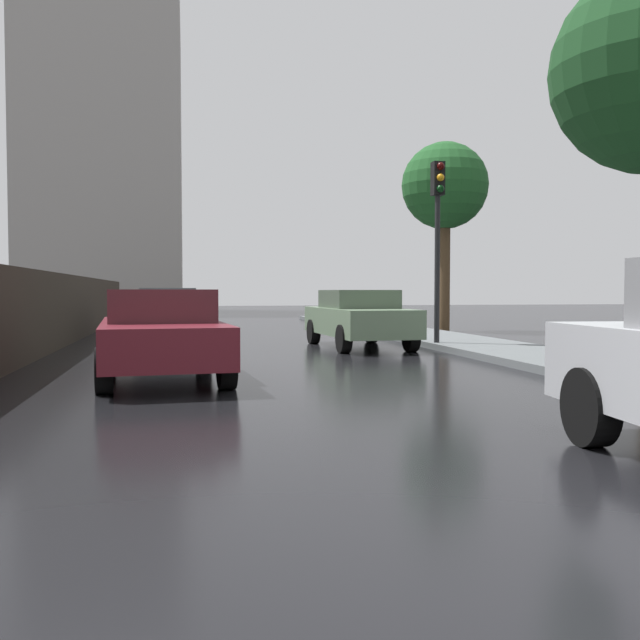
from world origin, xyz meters
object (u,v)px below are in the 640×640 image
(traffic_light, at_px, (438,217))
(car_green_far_lane, at_px, (359,317))
(car_grey_far_ahead, at_px, (168,311))
(car_maroon_mid_road, at_px, (161,332))
(street_tree_near, at_px, (445,188))

(traffic_light, bearing_deg, car_green_far_lane, 156.44)
(car_grey_far_ahead, relative_size, car_green_far_lane, 1.01)
(car_maroon_mid_road, distance_m, car_green_far_lane, 6.66)
(car_maroon_mid_road, bearing_deg, car_green_far_lane, -135.37)
(car_maroon_mid_road, height_order, car_grey_far_ahead, car_grey_far_ahead)
(car_green_far_lane, bearing_deg, street_tree_near, 50.37)
(car_maroon_mid_road, xyz_separation_m, street_tree_near, (8.74, 10.83, 3.97))
(car_maroon_mid_road, distance_m, street_tree_near, 14.47)
(car_maroon_mid_road, distance_m, traffic_light, 7.74)
(car_green_far_lane, xyz_separation_m, traffic_light, (1.65, -0.72, 2.29))
(car_green_far_lane, height_order, traffic_light, traffic_light)
(car_grey_far_ahead, distance_m, traffic_light, 8.69)
(car_green_far_lane, bearing_deg, traffic_light, -26.17)
(car_maroon_mid_road, height_order, traffic_light, traffic_light)
(car_grey_far_ahead, bearing_deg, car_green_far_lane, 130.61)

